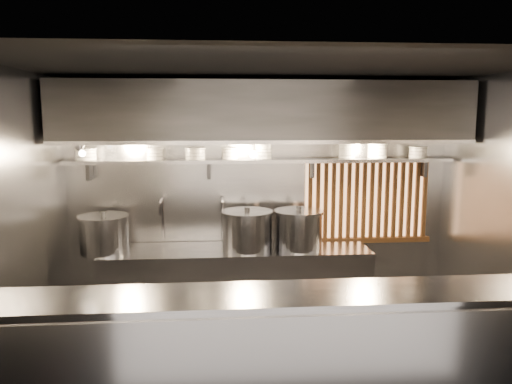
{
  "coord_description": "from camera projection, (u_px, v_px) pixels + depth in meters",
  "views": [
    {
      "loc": [
        -0.53,
        -4.35,
        2.39
      ],
      "look_at": [
        -0.12,
        0.55,
        1.63
      ],
      "focal_mm": 35.0,
      "sensor_mm": 36.0,
      "label": 1
    }
  ],
  "objects": [
    {
      "name": "pendant_bulb",
      "position": [
        253.0,
        154.0,
        5.57
      ],
      "size": [
        0.09,
        0.09,
        0.19
      ],
      "color": "#2D2D30",
      "rests_on": "exhaust_hood"
    },
    {
      "name": "bowl_stack_1",
      "position": [
        155.0,
        154.0,
        5.6
      ],
      "size": [
        0.2,
        0.2,
        0.13
      ],
      "color": "white",
      "rests_on": "bowl_shelf"
    },
    {
      "name": "bowl_stack_3",
      "position": [
        230.0,
        153.0,
        5.67
      ],
      "size": [
        0.2,
        0.2,
        0.13
      ],
      "color": "white",
      "rests_on": "bowl_shelf"
    },
    {
      "name": "stock_pot_right",
      "position": [
        299.0,
        229.0,
        5.62
      ],
      "size": [
        0.69,
        0.69,
        0.48
      ],
      "rotation": [
        0.0,
        0.0,
        0.28
      ],
      "color": "#97979C",
      "rests_on": "cooking_bench"
    },
    {
      "name": "wall_back",
      "position": [
        260.0,
        199.0,
        5.96
      ],
      "size": [
        4.5,
        0.0,
        4.5
      ],
      "primitive_type": "plane",
      "rotation": [
        1.57,
        0.0,
        0.0
      ],
      "color": "gray",
      "rests_on": "floor"
    },
    {
      "name": "bowl_shelf",
      "position": [
        261.0,
        161.0,
        5.71
      ],
      "size": [
        4.4,
        0.34,
        0.04
      ],
      "primitive_type": "cube",
      "color": "#97979C",
      "rests_on": "wall_back"
    },
    {
      "name": "bowl_stack_6",
      "position": [
        377.0,
        151.0,
        5.8
      ],
      "size": [
        0.24,
        0.24,
        0.17
      ],
      "color": "white",
      "rests_on": "bowl_shelf"
    },
    {
      "name": "ceiling",
      "position": [
        276.0,
        67.0,
        4.27
      ],
      "size": [
        4.5,
        4.5,
        0.0
      ],
      "primitive_type": "plane",
      "rotation": [
        3.14,
        0.0,
        0.0
      ],
      "color": "black",
      "rests_on": "wall_back"
    },
    {
      "name": "bowl_stack_4",
      "position": [
        264.0,
        151.0,
        5.69
      ],
      "size": [
        0.2,
        0.2,
        0.17
      ],
      "color": "white",
      "rests_on": "bowl_shelf"
    },
    {
      "name": "serving_counter",
      "position": [
        290.0,
        366.0,
        3.66
      ],
      "size": [
        4.5,
        0.56,
        1.13
      ],
      "color": "#97979C",
      "rests_on": "floor"
    },
    {
      "name": "wall_left",
      "position": [
        16.0,
        232.0,
        4.3
      ],
      "size": [
        0.0,
        3.0,
        3.0
      ],
      "primitive_type": "plane",
      "rotation": [
        1.57,
        0.0,
        1.57
      ],
      "color": "gray",
      "rests_on": "floor"
    },
    {
      "name": "cooking_bench",
      "position": [
        237.0,
        287.0,
        5.71
      ],
      "size": [
        3.0,
        0.7,
        0.9
      ],
      "primitive_type": "cube",
      "color": "#97979C",
      "rests_on": "floor"
    },
    {
      "name": "bowl_stack_5",
      "position": [
        347.0,
        151.0,
        5.77
      ],
      "size": [
        0.2,
        0.2,
        0.17
      ],
      "color": "white",
      "rests_on": "bowl_shelf"
    },
    {
      "name": "floor",
      "position": [
        274.0,
        372.0,
        4.69
      ],
      "size": [
        4.5,
        4.5,
        0.0
      ],
      "primitive_type": "plane",
      "color": "black",
      "rests_on": "ground"
    },
    {
      "name": "stock_pot_mid",
      "position": [
        247.0,
        230.0,
        5.58
      ],
      "size": [
        0.72,
        0.72,
        0.48
      ],
      "rotation": [
        0.0,
        0.0,
        0.28
      ],
      "color": "#97979C",
      "rests_on": "cooking_bench"
    },
    {
      "name": "bowl_stack_2",
      "position": [
        195.0,
        154.0,
        5.63
      ],
      "size": [
        0.24,
        0.24,
        0.13
      ],
      "color": "white",
      "rests_on": "bowl_shelf"
    },
    {
      "name": "wood_screen",
      "position": [
        367.0,
        200.0,
        6.02
      ],
      "size": [
        1.56,
        0.09,
        1.04
      ],
      "color": "#F3AC6D",
      "rests_on": "wall_back"
    },
    {
      "name": "stock_pot_left",
      "position": [
        104.0,
        234.0,
        5.46
      ],
      "size": [
        0.66,
        0.66,
        0.45
      ],
      "rotation": [
        0.0,
        0.0,
        0.21
      ],
      "color": "#97979C",
      "rests_on": "cooking_bench"
    },
    {
      "name": "faucet_left",
      "position": [
        162.0,
        211.0,
        5.75
      ],
      "size": [
        0.04,
        0.3,
        0.5
      ],
      "color": "silver",
      "rests_on": "wall_back"
    },
    {
      "name": "faucet_right",
      "position": [
        222.0,
        210.0,
        5.8
      ],
      "size": [
        0.04,
        0.3,
        0.5
      ],
      "color": "silver",
      "rests_on": "wall_back"
    },
    {
      "name": "bowl_stack_0",
      "position": [
        86.0,
        154.0,
        5.54
      ],
      "size": [
        0.24,
        0.24,
        0.13
      ],
      "color": "white",
      "rests_on": "bowl_shelf"
    },
    {
      "name": "heat_lamp",
      "position": [
        80.0,
        148.0,
        5.06
      ],
      "size": [
        0.25,
        0.35,
        0.2
      ],
      "color": "#97979C",
      "rests_on": "exhaust_hood"
    },
    {
      "name": "exhaust_hood",
      "position": [
        263.0,
        112.0,
        5.41
      ],
      "size": [
        4.4,
        0.81,
        0.65
      ],
      "color": "#2D2D30",
      "rests_on": "ceiling"
    },
    {
      "name": "bowl_stack_7",
      "position": [
        418.0,
        152.0,
        5.84
      ],
      "size": [
        0.22,
        0.22,
        0.13
      ],
      "color": "white",
      "rests_on": "bowl_shelf"
    }
  ]
}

